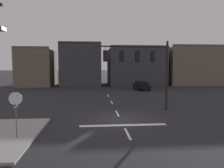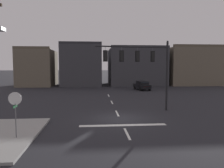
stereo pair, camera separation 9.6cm
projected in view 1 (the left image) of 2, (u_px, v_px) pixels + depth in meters
name	position (u px, v px, depth m)	size (l,w,h in m)	color
ground_plane	(120.00, 119.00, 17.86)	(400.00, 400.00, 0.00)	#232328
stop_bar_paint	(123.00, 125.00, 15.87)	(6.40, 0.50, 0.01)	silver
lane_centreline	(117.00, 113.00, 19.84)	(0.16, 26.40, 0.01)	silver
signal_mast_near_side	(143.00, 62.00, 20.38)	(7.05, 1.17, 6.76)	black
stop_sign	(16.00, 104.00, 12.56)	(0.76, 0.64, 2.83)	#56565B
car_lot_nearside	(142.00, 85.00, 39.08)	(2.43, 4.63, 1.61)	black
building_row	(126.00, 67.00, 49.38)	(44.85, 10.96, 9.23)	#665B4C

